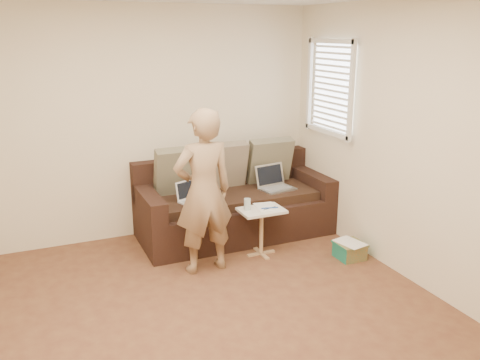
# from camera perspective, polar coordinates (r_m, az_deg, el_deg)

# --- Properties ---
(floor) EXTENTS (4.50, 4.50, 0.00)m
(floor) POSITION_cam_1_polar(r_m,az_deg,el_deg) (4.27, -2.44, -16.29)
(floor) COLOR #562D20
(floor) RESTS_ON ground
(wall_back) EXTENTS (4.00, 0.00, 4.00)m
(wall_back) POSITION_cam_1_polar(r_m,az_deg,el_deg) (5.85, -10.63, 6.17)
(wall_back) COLOR beige
(wall_back) RESTS_ON ground
(wall_front) EXTENTS (4.00, 0.00, 4.00)m
(wall_front) POSITION_cam_1_polar(r_m,az_deg,el_deg) (1.97, 22.39, -15.64)
(wall_front) COLOR beige
(wall_front) RESTS_ON ground
(wall_right) EXTENTS (0.00, 4.50, 4.50)m
(wall_right) POSITION_cam_1_polar(r_m,az_deg,el_deg) (4.80, 20.24, 3.26)
(wall_right) COLOR beige
(wall_right) RESTS_ON ground
(window_blinds) EXTENTS (0.12, 0.88, 1.08)m
(window_blinds) POSITION_cam_1_polar(r_m,az_deg,el_deg) (5.87, 10.11, 10.18)
(window_blinds) COLOR white
(window_blinds) RESTS_ON wall_right
(sofa) EXTENTS (2.20, 0.95, 0.85)m
(sofa) POSITION_cam_1_polar(r_m,az_deg,el_deg) (5.89, -0.56, -2.26)
(sofa) COLOR black
(sofa) RESTS_ON ground
(pillow_left) EXTENTS (0.55, 0.29, 0.57)m
(pillow_left) POSITION_cam_1_polar(r_m,az_deg,el_deg) (5.77, -6.82, 0.99)
(pillow_left) COLOR #6B644F
(pillow_left) RESTS_ON sofa
(pillow_mid) EXTENTS (0.55, 0.27, 0.57)m
(pillow_mid) POSITION_cam_1_polar(r_m,az_deg,el_deg) (5.97, -1.85, 1.62)
(pillow_mid) COLOR #776A55
(pillow_mid) RESTS_ON sofa
(pillow_right) EXTENTS (0.55, 0.28, 0.57)m
(pillow_right) POSITION_cam_1_polar(r_m,az_deg,el_deg) (6.20, 3.32, 2.17)
(pillow_right) COLOR #6B644F
(pillow_right) RESTS_ON sofa
(laptop_silver) EXTENTS (0.43, 0.34, 0.26)m
(laptop_silver) POSITION_cam_1_polar(r_m,az_deg,el_deg) (5.98, 4.23, -1.07)
(laptop_silver) COLOR #B7BABC
(laptop_silver) RESTS_ON sofa
(laptop_white) EXTENTS (0.37, 0.32, 0.22)m
(laptop_white) POSITION_cam_1_polar(r_m,az_deg,el_deg) (5.56, -5.08, -2.46)
(laptop_white) COLOR white
(laptop_white) RESTS_ON sofa
(person) EXTENTS (0.62, 0.43, 1.64)m
(person) POSITION_cam_1_polar(r_m,az_deg,el_deg) (4.91, -4.10, -1.33)
(person) COLOR #977952
(person) RESTS_ON ground
(side_table) EXTENTS (0.47, 0.33, 0.51)m
(side_table) POSITION_cam_1_polar(r_m,az_deg,el_deg) (5.43, 2.40, -5.83)
(side_table) COLOR silver
(side_table) RESTS_ON ground
(drinking_glass) EXTENTS (0.07, 0.07, 0.12)m
(drinking_glass) POSITION_cam_1_polar(r_m,az_deg,el_deg) (5.30, 0.83, -2.72)
(drinking_glass) COLOR silver
(drinking_glass) RESTS_ON side_table
(scissors) EXTENTS (0.19, 0.13, 0.02)m
(scissors) POSITION_cam_1_polar(r_m,az_deg,el_deg) (5.36, 3.35, -3.15)
(scissors) COLOR silver
(scissors) RESTS_ON side_table
(paper_on_table) EXTENTS (0.25, 0.33, 0.00)m
(paper_on_table) POSITION_cam_1_polar(r_m,az_deg,el_deg) (5.40, 2.97, -3.03)
(paper_on_table) COLOR white
(paper_on_table) RESTS_ON side_table
(striped_box) EXTENTS (0.28, 0.28, 0.18)m
(striped_box) POSITION_cam_1_polar(r_m,az_deg,el_deg) (5.52, 12.18, -7.69)
(striped_box) COLOR #C7621D
(striped_box) RESTS_ON ground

